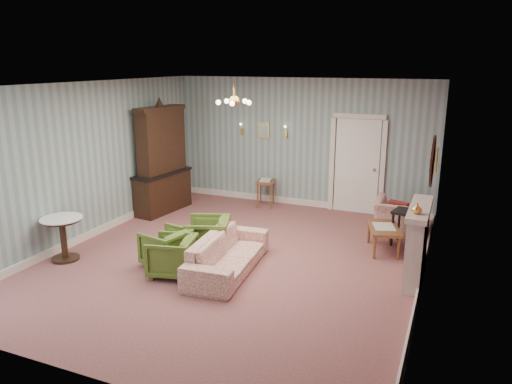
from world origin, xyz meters
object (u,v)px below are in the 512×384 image
at_px(sofa_chintz, 228,247).
at_px(olive_chair_a, 172,254).
at_px(wingback_chair, 402,211).
at_px(coffee_table, 383,239).
at_px(dresser, 161,157).
at_px(olive_chair_b, 166,246).
at_px(olive_chair_c, 208,235).
at_px(side_table_black, 405,228).
at_px(pedestal_table, 64,239).
at_px(fireplace, 417,243).

bearing_deg(sofa_chintz, olive_chair_a, 117.54).
height_order(olive_chair_a, sofa_chintz, sofa_chintz).
height_order(wingback_chair, coffee_table, wingback_chair).
distance_m(olive_chair_a, dresser, 3.56).
height_order(olive_chair_b, dresser, dresser).
bearing_deg(dresser, olive_chair_c, -34.98).
relative_size(olive_chair_a, side_table_black, 1.04).
bearing_deg(coffee_table, sofa_chintz, -140.00).
bearing_deg(olive_chair_b, olive_chair_a, 58.16).
xyz_separation_m(wingback_chair, side_table_black, (0.14, -0.69, -0.11)).
height_order(olive_chair_b, olive_chair_c, olive_chair_c).
relative_size(olive_chair_c, side_table_black, 1.11).
xyz_separation_m(olive_chair_a, wingback_chair, (3.07, 3.40, 0.10)).
bearing_deg(wingback_chair, side_table_black, 99.70).
bearing_deg(olive_chair_b, dresser, -133.73).
bearing_deg(pedestal_table, sofa_chintz, 13.78).
relative_size(olive_chair_b, coffee_table, 0.76).
distance_m(olive_chair_b, pedestal_table, 1.77).
bearing_deg(olive_chair_b, wingback_chair, 145.19).
xyz_separation_m(olive_chair_a, pedestal_table, (-1.99, -0.19, 0.03)).
relative_size(sofa_chintz, pedestal_table, 2.68).
xyz_separation_m(coffee_table, side_table_black, (0.32, 0.43, 0.10)).
bearing_deg(dresser, fireplace, -8.38).
distance_m(olive_chair_a, pedestal_table, 2.00).
bearing_deg(olive_chair_c, side_table_black, 100.11).
distance_m(sofa_chintz, wingback_chair, 3.75).
distance_m(olive_chair_a, olive_chair_b, 0.40).
bearing_deg(coffee_table, side_table_black, 53.60).
bearing_deg(fireplace, wingback_chair, 102.18).
bearing_deg(coffee_table, olive_chair_c, -154.02).
bearing_deg(dresser, sofa_chintz, -34.04).
bearing_deg(olive_chair_c, olive_chair_a, -27.51).
xyz_separation_m(wingback_chair, coffee_table, (-0.18, -1.12, -0.22)).
height_order(olive_chair_a, side_table_black, olive_chair_a).
bearing_deg(fireplace, sofa_chintz, -162.58).
distance_m(sofa_chintz, side_table_black, 3.34).
xyz_separation_m(fireplace, pedestal_table, (-5.51, -1.54, -0.21)).
distance_m(olive_chair_b, coffee_table, 3.76).
bearing_deg(pedestal_table, coffee_table, 26.89).
relative_size(dresser, coffee_table, 2.77).
distance_m(fireplace, side_table_black, 1.43).
height_order(dresser, side_table_black, dresser).
height_order(side_table_black, pedestal_table, pedestal_table).
distance_m(sofa_chintz, pedestal_table, 2.81).
height_order(olive_chair_b, coffee_table, olive_chair_b).
relative_size(sofa_chintz, fireplace, 1.43).
relative_size(olive_chair_b, olive_chair_c, 0.92).
height_order(dresser, coffee_table, dresser).
bearing_deg(olive_chair_c, pedestal_table, -81.82).
bearing_deg(olive_chair_a, wingback_chair, 124.92).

